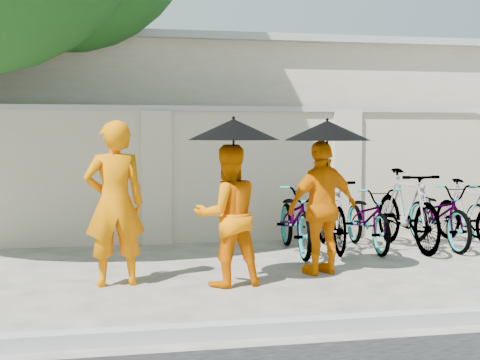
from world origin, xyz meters
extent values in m
plane|color=#BFB19D|center=(0.00, 0.00, 0.00)|extent=(80.00, 80.00, 0.00)
cube|color=#A4A4A4|center=(0.00, -1.70, 0.06)|extent=(40.00, 0.16, 0.12)
cube|color=beige|center=(1.00, 3.20, 1.00)|extent=(20.00, 0.30, 2.00)
cube|color=beige|center=(2.00, 7.00, 1.60)|extent=(14.00, 6.00, 3.20)
imported|color=orange|center=(-1.65, 0.40, 0.90)|extent=(0.71, 0.51, 1.81)
imported|color=orange|center=(-0.45, 0.15, 0.77)|extent=(0.83, 0.70, 1.55)
cylinder|color=black|center=(-0.40, 0.07, 1.29)|extent=(0.02, 0.02, 0.83)
cone|color=black|center=(-0.40, 0.07, 1.71)|extent=(0.99, 0.99, 0.23)
imported|color=orange|center=(0.76, 0.51, 0.79)|extent=(1.00, 0.64, 1.58)
cylinder|color=black|center=(0.78, 0.43, 1.30)|extent=(0.02, 0.02, 0.80)
cone|color=black|center=(0.78, 0.43, 1.70)|extent=(1.01, 1.01, 0.23)
imported|color=gray|center=(0.85, 1.92, 0.49)|extent=(0.78, 1.91, 0.98)
imported|color=gray|center=(1.39, 2.04, 0.54)|extent=(0.71, 1.83, 1.07)
imported|color=gray|center=(1.94, 1.99, 0.46)|extent=(0.69, 1.77, 0.91)
imported|color=gray|center=(2.48, 1.88, 0.58)|extent=(0.59, 1.93, 1.15)
imported|color=gray|center=(3.03, 1.97, 0.48)|extent=(0.64, 1.82, 0.96)
imported|color=gray|center=(3.58, 2.11, 0.49)|extent=(0.64, 1.66, 0.97)
camera|label=1|loc=(-1.75, -6.96, 1.66)|focal=50.00mm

